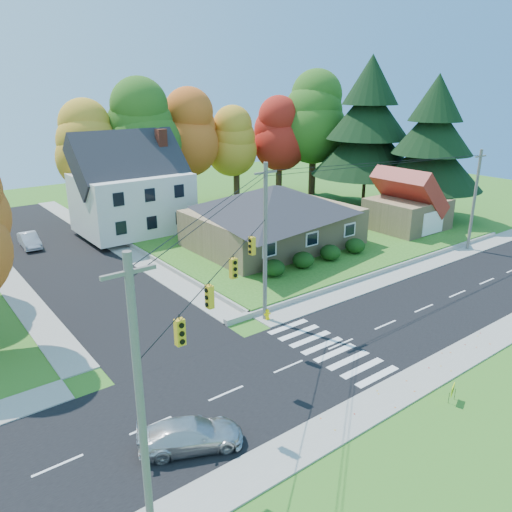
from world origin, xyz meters
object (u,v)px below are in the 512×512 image
(white_car, at_px, (29,240))
(fire_hydrant, at_px, (267,315))
(ranch_house, at_px, (273,214))
(silver_sedan, at_px, (191,434))

(white_car, xyz_separation_m, fire_hydrant, (8.02, -24.96, -0.32))
(ranch_house, height_order, white_car, ranch_house)
(ranch_house, xyz_separation_m, silver_sedan, (-19.27, -18.28, -2.62))
(ranch_house, relative_size, fire_hydrant, 19.11)
(white_car, height_order, fire_hydrant, white_car)
(ranch_house, height_order, fire_hydrant, ranch_house)
(ranch_house, distance_m, fire_hydrant, 14.75)
(ranch_house, height_order, silver_sedan, ranch_house)
(silver_sedan, relative_size, fire_hydrant, 5.62)
(white_car, distance_m, fire_hydrant, 26.21)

